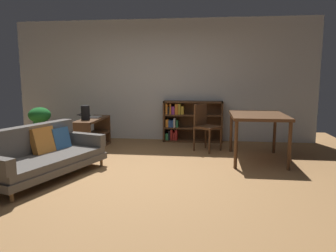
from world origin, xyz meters
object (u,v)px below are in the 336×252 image
Objects in this scene: desk_speaker at (85,113)px; dining_chair_near at (205,124)px; potted_floor_plant at (40,125)px; media_console at (93,134)px; fabric_couch at (40,154)px; dining_table at (258,119)px; bookshelf at (188,121)px; open_laptop at (91,116)px.

dining_chair_near is at bearing 9.50° from desk_speaker.
potted_floor_plant is (-0.92, -0.04, -0.25)m from desk_speaker.
dining_chair_near reaches higher than media_console.
fabric_couch is 3.10m from dining_chair_near.
fabric_couch is 1.60× the size of dining_table.
media_console is at bearing 86.49° from fabric_couch.
bookshelf is at bearing 130.48° from dining_table.
potted_floor_plant is at bearing -154.49° from open_laptop.
fabric_couch is at bearing -61.89° from potted_floor_plant.
desk_speaker reaches higher than fabric_couch.
bookshelf is (2.82, 1.28, -0.04)m from potted_floor_plant.
media_console is 2.24m from dining_chair_near.
media_console is 2.73× the size of open_laptop.
open_laptop is 0.34× the size of bookshelf.
open_laptop is 0.52× the size of potted_floor_plant.
desk_speaker is 0.32× the size of potted_floor_plant.
dining_table is at bearing -3.19° from potted_floor_plant.
desk_speaker is 0.21× the size of dining_table.
potted_floor_plant is 3.10m from bookshelf.
dining_chair_near reaches higher than potted_floor_plant.
potted_floor_plant is (-0.88, -0.42, -0.13)m from open_laptop.
media_console is 0.39m from open_laptop.
open_laptop is 2.32m from dining_chair_near.
media_console is 2.12m from bookshelf.
open_laptop is 3.30m from dining_table.
open_laptop is 1.63× the size of desk_speaker.
media_console is 3.20m from dining_table.
dining_table is 1.14m from dining_chair_near.
fabric_couch is at bearing -124.35° from bookshelf.
bookshelf is at bearing 23.91° from open_laptop.
bookshelf is (1.97, 2.88, 0.13)m from fabric_couch.
desk_speaker is (0.04, -0.38, 0.12)m from open_laptop.
dining_chair_near reaches higher than desk_speaker.
media_console is at bearing -61.39° from open_laptop.
media_console is at bearing 171.30° from dining_table.
open_laptop is 0.49× the size of dining_chair_near.
dining_table reaches higher than fabric_couch.
desk_speaker is (0.06, 1.64, 0.43)m from fabric_couch.
potted_floor_plant is at bearing -155.59° from bookshelf.
fabric_couch is at bearing -157.18° from dining_table.
fabric_couch is 7.45× the size of desk_speaker.
bookshelf reaches higher than media_console.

